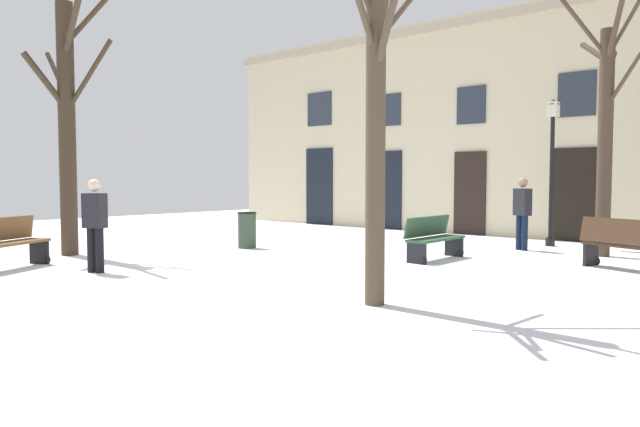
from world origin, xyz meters
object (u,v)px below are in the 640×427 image
object	(u,v)px
streetlamp	(552,156)
bench_near_center_tree	(1,243)
tree_right_of_center	(606,127)
tree_foreground	(67,121)
person_strolling	(95,221)
litter_bin	(247,230)
bench_near_lamp	(632,245)
person_crossing_plaza	(522,210)
tree_center	(377,85)
bench_back_to_back_right	(434,238)

from	to	relation	value
streetlamp	bench_near_center_tree	distance (m)	12.03
tree_right_of_center	bench_near_center_tree	bearing A→B (deg)	-129.44
tree_right_of_center	streetlamp	world-z (taller)	tree_right_of_center
tree_foreground	person_strolling	xyz separation A→B (m)	(2.61, -0.83, -1.96)
litter_bin	bench_near_lamp	distance (m)	8.03
tree_right_of_center	person_strolling	world-z (taller)	tree_right_of_center
tree_right_of_center	person_crossing_plaza	xyz separation A→B (m)	(-1.71, -0.06, -1.78)
tree_foreground	person_strolling	world-z (taller)	tree_foreground
person_crossing_plaza	litter_bin	bearing A→B (deg)	62.07
tree_center	bench_near_lamp	world-z (taller)	tree_center
tree_foreground	bench_back_to_back_right	distance (m)	8.03
tree_center	bench_near_lamp	size ratio (longest dim) A/B	2.77
bench_near_center_tree	person_strolling	distance (m)	1.84
bench_near_lamp	bench_back_to_back_right	bearing A→B (deg)	33.92
bench_back_to_back_right	tree_foreground	bearing A→B (deg)	125.85
tree_foreground	person_strolling	size ratio (longest dim) A/B	3.39
tree_right_of_center	tree_foreground	world-z (taller)	tree_right_of_center
bench_near_lamp	person_crossing_plaza	distance (m)	3.35
tree_foreground	person_strolling	bearing A→B (deg)	-17.53
bench_near_lamp	streetlamp	bearing A→B (deg)	-30.53
bench_near_lamp	bench_near_center_tree	xyz separation A→B (m)	(-8.52, -7.17, 0.01)
person_strolling	bench_near_center_tree	bearing A→B (deg)	-168.09
tree_right_of_center	streetlamp	xyz separation A→B (m)	(-1.53, 1.21, -0.53)
tree_center	bench_near_lamp	xyz separation A→B (m)	(1.80, 5.12, -2.34)
bench_near_lamp	bench_near_center_tree	distance (m)	11.13
tree_center	person_crossing_plaza	size ratio (longest dim) A/B	3.18
tree_center	litter_bin	size ratio (longest dim) A/B	6.21
bench_back_to_back_right	streetlamp	bearing A→B (deg)	-13.00
tree_center	bench_back_to_back_right	xyz separation A→B (m)	(-1.65, 4.29, -2.38)
bench_back_to_back_right	tree_center	bearing A→B (deg)	-159.23
streetlamp	person_crossing_plaza	bearing A→B (deg)	-98.24
bench_near_lamp	person_crossing_plaza	world-z (taller)	person_crossing_plaza
tree_right_of_center	litter_bin	xyz separation A→B (m)	(-6.75, -3.92, -2.27)
person_strolling	tree_foreground	bearing A→B (deg)	140.93
tree_right_of_center	tree_center	xyz separation A→B (m)	(-0.77, -7.06, 0.12)
tree_foreground	tree_center	distance (m)	7.84
streetlamp	tree_foreground	bearing A→B (deg)	-129.78
litter_bin	bench_near_lamp	xyz separation A→B (m)	(7.78, 1.99, 0.06)
tree_center	bench_near_center_tree	distance (m)	7.40
tree_center	tree_foreground	bearing A→B (deg)	-178.29
streetlamp	litter_bin	size ratio (longest dim) A/B	4.17
tree_center	person_crossing_plaza	bearing A→B (deg)	97.69
tree_foreground	person_strolling	distance (m)	3.37
bench_near_center_tree	person_crossing_plaza	size ratio (longest dim) A/B	1.14
streetlamp	bench_near_lamp	size ratio (longest dim) A/B	1.86
tree_foreground	streetlamp	distance (m)	11.08
person_crossing_plaza	person_strolling	bearing A→B (deg)	86.65
bench_back_to_back_right	person_strolling	bearing A→B (deg)	145.95
tree_foreground	streetlamp	size ratio (longest dim) A/B	1.56
bench_near_center_tree	bench_back_to_back_right	bearing A→B (deg)	-64.25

